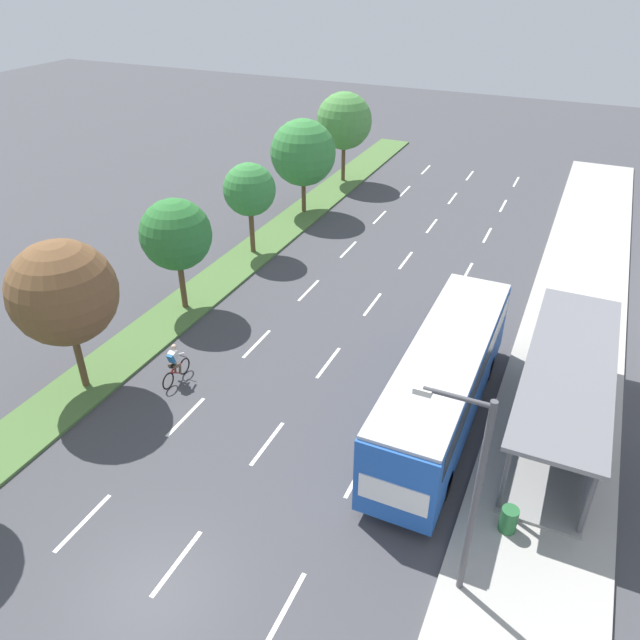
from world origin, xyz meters
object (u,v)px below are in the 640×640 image
at_px(bus, 444,377).
at_px(median_tree_third, 176,235).
at_px(streetlight, 470,488).
at_px(median_tree_fourth, 249,190).
at_px(median_tree_fifth, 303,153).
at_px(median_tree_farthest, 344,121).
at_px(bus_shelter, 573,391).
at_px(cyclist, 175,365).
at_px(trash_bin, 509,520).
at_px(median_tree_second, 63,293).

distance_m(bus, median_tree_third, 13.94).
distance_m(bus, streetlight, 7.20).
xyz_separation_m(median_tree_third, median_tree_fourth, (-0.09, 6.85, -0.11)).
xyz_separation_m(bus, median_tree_fifth, (-13.61, 16.74, 1.94)).
bearing_deg(median_tree_fifth, median_tree_farthest, 90.28).
height_order(median_tree_fourth, median_tree_farthest, median_tree_farthest).
bearing_deg(bus_shelter, median_tree_fourth, 154.34).
bearing_deg(median_tree_third, bus, -12.73).
distance_m(cyclist, streetlight, 13.73).
xyz_separation_m(bus_shelter, streetlight, (-2.11, -7.93, 2.02)).
xyz_separation_m(cyclist, trash_bin, (13.58, -2.16, -0.22)).
bearing_deg(median_tree_fourth, median_tree_third, -89.22).
height_order(median_tree_second, median_tree_fifth, median_tree_second).
xyz_separation_m(median_tree_fifth, median_tree_farthest, (-0.03, 6.85, 0.46)).
xyz_separation_m(bus_shelter, bus, (-4.28, -1.32, 0.20)).
relative_size(bus_shelter, cyclist, 5.69).
bearing_deg(streetlight, median_tree_third, 148.31).
bearing_deg(median_tree_fifth, median_tree_fourth, -89.65).
distance_m(median_tree_farthest, trash_bin, 32.68).
height_order(bus_shelter, median_tree_fifth, median_tree_fifth).
relative_size(bus_shelter, bus, 0.92).
bearing_deg(streetlight, trash_bin, 67.43).
bearing_deg(trash_bin, median_tree_farthest, 121.29).
xyz_separation_m(bus, cyclist, (-10.38, -1.97, -1.28)).
height_order(median_tree_fourth, trash_bin, median_tree_fourth).
height_order(bus_shelter, median_tree_third, median_tree_third).
bearing_deg(median_tree_third, bus_shelter, -5.56).
xyz_separation_m(bus, median_tree_farthest, (-13.65, 23.59, 2.40)).
xyz_separation_m(cyclist, median_tree_farthest, (-3.27, 25.56, 3.67)).
height_order(median_tree_third, median_tree_farthest, median_tree_farthest).
distance_m(cyclist, median_tree_second, 5.05).
relative_size(streetlight, trash_bin, 7.65).
relative_size(median_tree_third, median_tree_fifth, 0.91).
xyz_separation_m(median_tree_fourth, median_tree_farthest, (-0.08, 13.70, 0.67)).
xyz_separation_m(median_tree_farthest, streetlight, (15.82, -30.21, -0.57)).
xyz_separation_m(median_tree_fourth, median_tree_fifth, (-0.04, 6.85, 0.21)).
distance_m(median_tree_third, median_tree_farthest, 20.55).
relative_size(bus, trash_bin, 13.28).
bearing_deg(median_tree_fourth, median_tree_farthest, 90.32).
distance_m(bus_shelter, median_tree_third, 17.96).
relative_size(bus, streetlight, 1.74).
distance_m(bus_shelter, trash_bin, 5.71).
bearing_deg(streetlight, median_tree_fifth, 124.05).
distance_m(median_tree_fourth, streetlight, 22.81).
bearing_deg(median_tree_farthest, bus, -59.95).
distance_m(median_tree_fifth, streetlight, 28.19).
relative_size(median_tree_third, median_tree_fourth, 1.06).
xyz_separation_m(cyclist, median_tree_third, (-3.10, 5.02, 3.11)).
relative_size(median_tree_second, streetlight, 0.95).
bearing_deg(median_tree_fourth, bus_shelter, -25.66).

